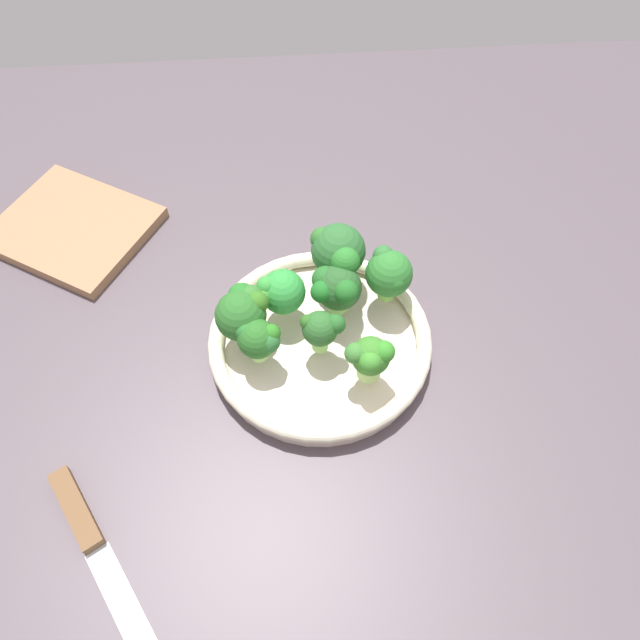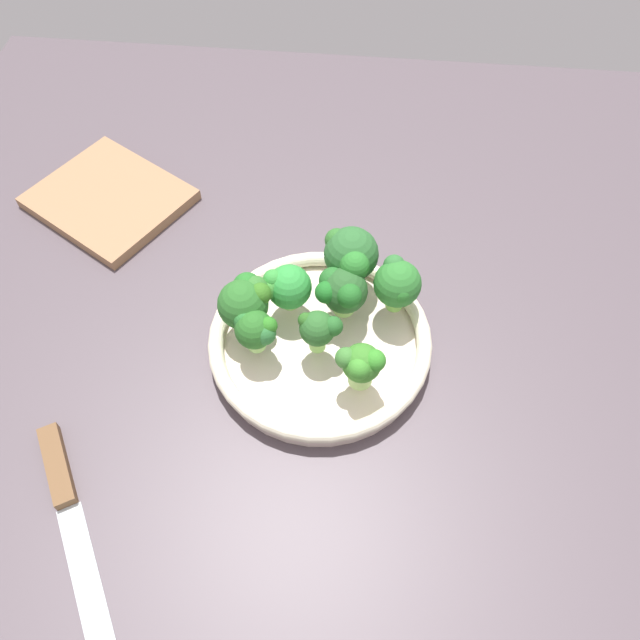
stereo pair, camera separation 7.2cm
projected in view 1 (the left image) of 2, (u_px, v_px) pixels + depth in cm
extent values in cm
cube|color=#52474E|center=(330.00, 370.00, 76.88)|extent=(130.00, 130.00, 2.50)
cylinder|color=beige|center=(320.00, 346.00, 76.52)|extent=(25.85, 25.85, 1.52)
torus|color=#F0E7C5|center=(320.00, 339.00, 75.12)|extent=(26.92, 26.92, 1.86)
cylinder|color=#88D065|center=(243.00, 330.00, 73.58)|extent=(2.29, 2.29, 1.91)
sphere|color=#2A6927|center=(241.00, 316.00, 71.20)|extent=(5.96, 5.96, 5.96)
sphere|color=#33722D|center=(250.00, 300.00, 71.59)|extent=(3.43, 3.43, 3.43)
sphere|color=#33701F|center=(257.00, 303.00, 70.61)|extent=(2.64, 2.64, 2.64)
sphere|color=#257126|center=(242.00, 297.00, 71.79)|extent=(3.37, 3.37, 3.37)
cylinder|color=#8DCD60|center=(320.00, 341.00, 72.36)|extent=(1.93, 1.93, 2.46)
sphere|color=#2B6329|center=(320.00, 329.00, 70.24)|extent=(4.13, 4.13, 4.13)
sphere|color=#2A601F|center=(307.00, 322.00, 69.69)|extent=(1.76, 1.76, 1.76)
sphere|color=#245F25|center=(336.00, 324.00, 69.78)|extent=(2.33, 2.33, 2.33)
cylinder|color=#7EC24E|center=(387.00, 289.00, 76.61)|extent=(2.12, 2.12, 2.48)
sphere|color=#2E772E|center=(389.00, 274.00, 74.07)|extent=(5.69, 5.69, 5.69)
sphere|color=#2F6E32|center=(383.00, 256.00, 73.79)|extent=(2.60, 2.60, 2.60)
sphere|color=#2A7629|center=(395.00, 282.00, 72.88)|extent=(2.65, 2.65, 2.65)
cylinder|color=#A2CE73|center=(369.00, 368.00, 70.39)|extent=(2.77, 2.77, 2.31)
sphere|color=#397F29|center=(371.00, 356.00, 68.26)|extent=(4.41, 4.41, 4.41)
sphere|color=#3C8B2C|center=(370.00, 362.00, 66.89)|extent=(2.55, 2.55, 2.55)
sphere|color=#3C7C32|center=(355.00, 353.00, 67.50)|extent=(2.42, 2.42, 2.42)
sphere|color=#348A27|center=(384.00, 352.00, 67.33)|extent=(2.53, 2.53, 2.53)
cylinder|color=#98CC68|center=(284.00, 304.00, 75.86)|extent=(2.18, 2.18, 1.61)
sphere|color=green|center=(283.00, 292.00, 73.75)|extent=(5.42, 5.42, 5.42)
sphere|color=green|center=(265.00, 295.00, 72.83)|extent=(2.91, 2.91, 2.91)
sphere|color=#398E37|center=(270.00, 292.00, 73.01)|extent=(3.16, 3.16, 3.16)
sphere|color=green|center=(267.00, 286.00, 72.46)|extent=(2.43, 2.43, 2.43)
cylinder|color=#9FD575|center=(259.00, 353.00, 71.73)|extent=(2.11, 2.11, 2.00)
sphere|color=#286724|center=(257.00, 341.00, 69.69)|extent=(4.57, 4.57, 4.57)
sphere|color=#29702D|center=(246.00, 331.00, 69.69)|extent=(2.70, 2.70, 2.70)
sphere|color=#2B7821|center=(271.00, 330.00, 69.36)|extent=(2.11, 2.11, 2.11)
sphere|color=#2B6D32|center=(268.00, 341.00, 69.30)|extent=(2.73, 2.73, 2.73)
cylinder|color=#88BB5F|center=(338.00, 301.00, 75.91)|extent=(2.66, 2.66, 1.96)
sphere|color=#275827|center=(339.00, 287.00, 73.62)|extent=(5.52, 5.52, 5.52)
sphere|color=#216523|center=(346.00, 292.00, 71.61)|extent=(2.96, 2.96, 2.96)
sphere|color=#1D6921|center=(322.00, 292.00, 72.29)|extent=(2.66, 2.66, 2.66)
sphere|color=#246426|center=(325.00, 280.00, 73.55)|extent=(3.29, 3.29, 3.29)
cylinder|color=#97D96B|center=(338.00, 269.00, 78.50)|extent=(2.27, 2.27, 2.46)
sphere|color=#2C662F|center=(338.00, 251.00, 75.70)|extent=(6.69, 6.69, 6.69)
sphere|color=#2D6A29|center=(322.00, 239.00, 75.37)|extent=(2.89, 2.89, 2.89)
sphere|color=#29782A|center=(345.00, 261.00, 73.21)|extent=(3.51, 3.51, 3.51)
cube|color=silver|center=(133.00, 624.00, 59.40)|extent=(10.94, 15.93, 0.40)
cube|color=brown|center=(76.00, 509.00, 65.12)|extent=(6.81, 9.37, 1.50)
cube|color=#9E724E|center=(73.00, 228.00, 87.61)|extent=(26.14, 25.10, 1.60)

